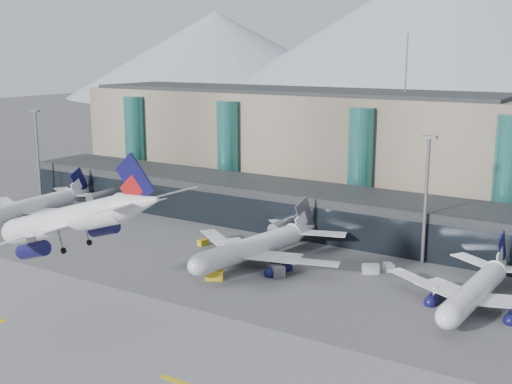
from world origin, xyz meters
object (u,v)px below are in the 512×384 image
veh_b (203,242)px  veh_g (389,267)px  hero_jet (79,213)px  jet_parked_left (42,199)px  veh_a (55,226)px  veh_d (371,269)px  veh_c (277,270)px  jet_parked_mid (264,238)px  veh_f (75,218)px  jet_parked_right (481,280)px  veh_h (214,275)px  lightmast_mid (426,193)px  lightmast_left (38,150)px

veh_b → veh_g: bearing=-68.9°
hero_jet → jet_parked_left: 76.37m
veh_a → veh_d: 76.48m
veh_a → veh_c: 61.25m
veh_c → veh_g: bearing=76.8°
hero_jet → jet_parked_left: hero_jet is taller
hero_jet → veh_b: size_ratio=16.05×
jet_parked_mid → veh_f: bearing=98.7°
veh_d → veh_g: size_ratio=1.23×
veh_c → veh_b: bearing=-162.0°
veh_a → veh_g: (78.18, 13.97, -0.09)m
jet_parked_left → jet_parked_mid: jet_parked_mid is taller
veh_b → veh_f: veh_f is taller
jet_parked_right → veh_a: 97.22m
veh_a → veh_h: 53.25m
hero_jet → jet_parked_mid: hero_jet is taller
jet_parked_right → veh_b: size_ratio=15.42×
hero_jet → veh_d: (26.15, 47.40, -17.59)m
jet_parked_mid → veh_a: bearing=106.6°
veh_c → veh_d: 18.03m
lightmast_mid → jet_parked_mid: lightmast_mid is taller
veh_b → jet_parked_left: bearing=105.3°
jet_parked_left → veh_h: size_ratio=11.63×
jet_parked_right → lightmast_mid: bearing=46.8°
veh_d → veh_f: veh_d is taller
veh_d → jet_parked_left: bearing=150.5°
lightmast_mid → veh_d: (-6.42, -11.12, -13.53)m
lightmast_left → veh_b: size_ratio=11.43×
veh_d → veh_g: veh_d is taller
veh_f → hero_jet: bearing=-139.6°
hero_jet → jet_parked_right: 65.52m
hero_jet → jet_parked_left: (-61.53, 43.05, -13.90)m
jet_parked_left → veh_f: size_ratio=12.04×
veh_g → lightmast_left: bearing=-135.0°
lightmast_mid → jet_parked_left: bearing=-170.7°
veh_a → veh_d: (75.70, 10.84, 0.06)m
veh_c → veh_d: veh_c is taller
lightmast_mid → jet_parked_right: lightmast_mid is taller
hero_jet → veh_a: 64.06m
jet_parked_mid → veh_c: size_ratio=9.71×
lightmast_left → veh_c: size_ratio=6.50×
lightmast_left → jet_parked_right: size_ratio=0.74×
jet_parked_left → veh_a: 14.12m
veh_d → hero_jet: bearing=-151.2°
jet_parked_mid → veh_g: (23.79, 7.47, -3.93)m
veh_b → veh_c: 24.91m
lightmast_left → veh_a: bearing=-34.2°
veh_d → veh_f: bearing=150.1°
jet_parked_right → jet_parked_mid: bearing=93.1°
veh_f → lightmast_mid: bearing=-88.8°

